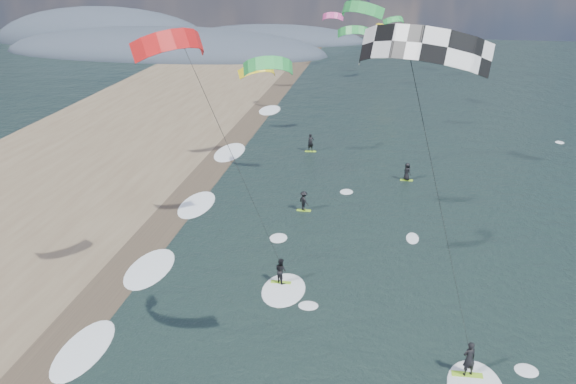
# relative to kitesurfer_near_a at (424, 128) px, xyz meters

# --- Properties ---
(wet_sand_strip) EXTENTS (3.00, 240.00, 0.00)m
(wet_sand_strip) POSITION_rel_kitesurfer_near_a_xyz_m (-17.36, 7.97, -13.53)
(wet_sand_strip) COLOR #382D23
(wet_sand_strip) RESTS_ON ground
(coastal_hills) EXTENTS (80.00, 41.00, 15.00)m
(coastal_hills) POSITION_rel_kitesurfer_near_a_xyz_m (-50.20, 105.83, -13.54)
(coastal_hills) COLOR #3D4756
(coastal_hills) RESTS_ON ground
(kitesurfer_near_a) EXTENTS (8.03, 9.05, 17.44)m
(kitesurfer_near_a) POSITION_rel_kitesurfer_near_a_xyz_m (0.00, 0.00, 0.00)
(kitesurfer_near_a) COLOR #8BCD24
(kitesurfer_near_a) RESTS_ON ground
(kitesurfer_near_b) EXTENTS (6.86, 9.17, 16.33)m
(kitesurfer_near_b) POSITION_rel_kitesurfer_near_a_xyz_m (-9.54, 8.24, -2.91)
(kitesurfer_near_b) COLOR #8BCD24
(kitesurfer_near_b) RESTS_ON ground
(far_kitesurfers) EXTENTS (10.57, 16.33, 1.83)m
(far_kitesurfers) POSITION_rel_kitesurfer_near_a_xyz_m (-5.45, 30.42, -12.70)
(far_kitesurfers) COLOR #8BCD24
(far_kitesurfers) RESTS_ON ground
(bg_kite_field) EXTENTS (15.17, 70.36, 9.01)m
(bg_kite_field) POSITION_rel_kitesurfer_near_a_xyz_m (-6.50, 52.50, -1.90)
(bg_kite_field) COLOR green
(bg_kite_field) RESTS_ON ground
(shoreline_surf) EXTENTS (2.40, 79.40, 0.11)m
(shoreline_surf) POSITION_rel_kitesurfer_near_a_xyz_m (-16.16, 12.72, -13.54)
(shoreline_surf) COLOR white
(shoreline_surf) RESTS_ON ground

